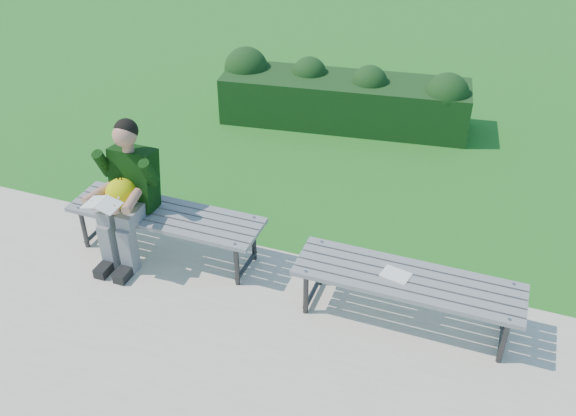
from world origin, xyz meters
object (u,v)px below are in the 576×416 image
Objects in this scene: bench_right at (408,283)px; bench_left at (166,218)px; paper_sheet at (396,275)px; hedge at (341,96)px; seated_boy at (126,189)px.

bench_left is at bearing 176.64° from bench_right.
paper_sheet is (2.14, -0.13, 0.06)m from bench_left.
bench_right is 0.12m from paper_sheet.
paper_sheet is at bearing -66.90° from hedge.
hedge is 1.79× the size of bench_left.
hedge is 3.48m from seated_boy.
hedge reaches higher than bench_right.
bench_left is at bearing 18.28° from seated_boy.
hedge is 13.00× the size of paper_sheet.
seated_boy is (-2.54, 0.03, 0.30)m from bench_right.
seated_boy is 5.30× the size of paper_sheet.
hedge is 3.63m from paper_sheet.
paper_sheet is at bearing -3.52° from bench_left.
paper_sheet is at bearing 180.00° from bench_right.
seated_boy is (-1.01, -3.31, 0.34)m from hedge.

